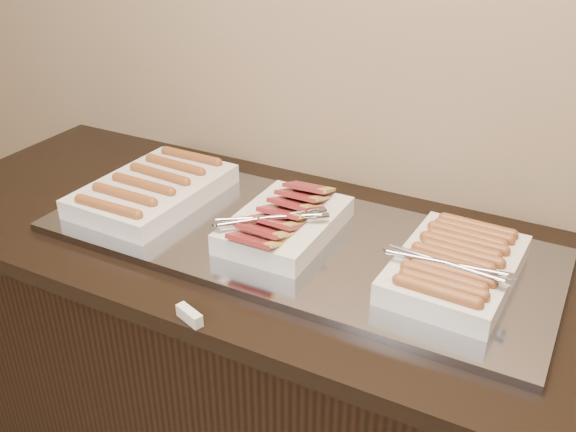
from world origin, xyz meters
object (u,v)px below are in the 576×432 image
(dish_left, at_px, (153,189))
(dish_right, at_px, (455,265))
(dish_center, at_px, (284,222))
(warming_tray, at_px, (294,240))
(counter, at_px, (293,385))

(dish_left, xyz_separation_m, dish_right, (0.80, -0.00, 0.01))
(dish_center, distance_m, dish_right, 0.41)
(warming_tray, xyz_separation_m, dish_left, (-0.42, 0.00, 0.04))
(counter, relative_size, dish_center, 5.93)
(warming_tray, height_order, dish_center, dish_center)
(counter, bearing_deg, warming_tray, 0.00)
(dish_right, bearing_deg, dish_center, -177.49)
(warming_tray, relative_size, dish_left, 2.93)
(dish_left, height_order, dish_right, dish_right)
(dish_center, bearing_deg, counter, 11.13)
(dish_center, relative_size, dish_right, 0.97)
(warming_tray, bearing_deg, dish_left, 180.00)
(warming_tray, relative_size, dish_right, 3.34)
(dish_left, bearing_deg, counter, 1.77)
(counter, relative_size, warming_tray, 1.72)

